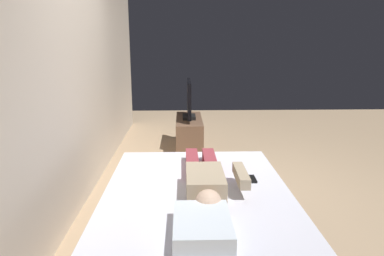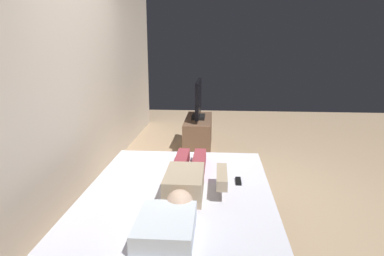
{
  "view_description": "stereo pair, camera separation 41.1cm",
  "coord_description": "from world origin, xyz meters",
  "views": [
    {
      "loc": [
        -3.68,
        0.36,
        1.67
      ],
      "look_at": [
        0.32,
        0.25,
        0.69
      ],
      "focal_mm": 33.15,
      "sensor_mm": 36.0,
      "label": 1
    },
    {
      "loc": [
        -3.67,
        -0.05,
        1.67
      ],
      "look_at": [
        0.32,
        0.25,
        0.69
      ],
      "focal_mm": 33.15,
      "sensor_mm": 36.0,
      "label": 2
    }
  ],
  "objects": [
    {
      "name": "ground_plane",
      "position": [
        0.0,
        0.0,
        0.0
      ],
      "size": [
        10.0,
        10.0,
        0.0
      ],
      "primitive_type": "plane",
      "color": "tan"
    },
    {
      "name": "back_wall",
      "position": [
        0.4,
        1.45,
        1.4
      ],
      "size": [
        6.4,
        0.1,
        2.8
      ],
      "primitive_type": "cube",
      "color": "beige",
      "rests_on": "ground"
    },
    {
      "name": "bed",
      "position": [
        -1.1,
        0.25,
        0.26
      ],
      "size": [
        2.02,
        1.52,
        0.54
      ],
      "color": "brown",
      "rests_on": "ground"
    },
    {
      "name": "pillow",
      "position": [
        -1.78,
        0.25,
        0.6
      ],
      "size": [
        0.48,
        0.34,
        0.12
      ],
      "primitive_type": "cube",
      "color": "white",
      "rests_on": "bed"
    },
    {
      "name": "person",
      "position": [
        -1.07,
        0.18,
        0.62
      ],
      "size": [
        1.26,
        0.46,
        0.18
      ],
      "color": "tan",
      "rests_on": "bed"
    },
    {
      "name": "remote",
      "position": [
        -0.92,
        -0.23,
        0.55
      ],
      "size": [
        0.15,
        0.04,
        0.02
      ],
      "primitive_type": "cube",
      "color": "black",
      "rests_on": "bed"
    },
    {
      "name": "tv_stand",
      "position": [
        1.73,
        0.25,
        0.25
      ],
      "size": [
        1.1,
        0.4,
        0.5
      ],
      "primitive_type": "cube",
      "color": "brown",
      "rests_on": "ground"
    },
    {
      "name": "tv",
      "position": [
        1.73,
        0.25,
        0.78
      ],
      "size": [
        0.88,
        0.2,
        0.59
      ],
      "color": "black",
      "rests_on": "tv_stand"
    }
  ]
}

